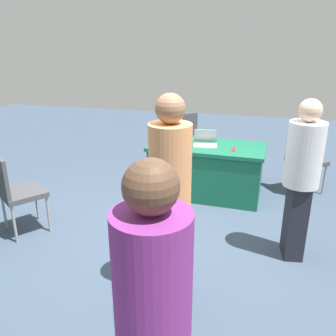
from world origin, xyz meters
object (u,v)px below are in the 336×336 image
(laptop_silver, at_px, (205,143))
(chair_aisle, at_px, (182,136))
(chair_tucked_right, at_px, (303,157))
(yarn_ball, at_px, (176,140))
(person_organiser, at_px, (153,321))
(scissors_red, at_px, (234,149))
(chair_near_front, at_px, (16,189))
(person_attendee_standing, at_px, (170,190))
(person_presenter, at_px, (302,174))
(table_foreground, at_px, (206,170))

(laptop_silver, bearing_deg, chair_aisle, -71.20)
(chair_tucked_right, distance_m, yarn_ball, 1.84)
(person_organiser, height_order, scissors_red, person_organiser)
(chair_tucked_right, xyz_separation_m, chair_aisle, (1.91, -0.69, 0.00))
(chair_near_front, distance_m, person_attendee_standing, 2.05)
(laptop_silver, bearing_deg, chair_tucked_right, -170.39)
(chair_tucked_right, distance_m, scissors_red, 1.10)
(chair_tucked_right, bearing_deg, laptop_silver, -106.75)
(scissors_red, bearing_deg, person_presenter, 30.82)
(chair_tucked_right, relative_size, yarn_ball, 8.33)
(chair_aisle, bearing_deg, yarn_ball, -128.35)
(chair_near_front, height_order, chair_aisle, chair_near_front)
(person_attendee_standing, height_order, scissors_red, person_attendee_standing)
(yarn_ball, bearing_deg, laptop_silver, -174.66)
(scissors_red, bearing_deg, chair_near_front, -57.04)
(table_foreground, height_order, chair_tucked_right, chair_tucked_right)
(laptop_silver, bearing_deg, scissors_red, 158.06)
(yarn_ball, bearing_deg, chair_tucked_right, -165.19)
(chair_near_front, relative_size, person_organiser, 0.56)
(person_presenter, bearing_deg, table_foreground, -148.08)
(chair_tucked_right, height_order, laptop_silver, chair_tucked_right)
(person_presenter, height_order, scissors_red, person_presenter)
(person_attendee_standing, bearing_deg, laptop_silver, -99.66)
(yarn_ball, bearing_deg, chair_near_front, 46.71)
(person_organiser, bearing_deg, table_foreground, -92.06)
(chair_aisle, height_order, person_presenter, person_presenter)
(person_attendee_standing, distance_m, scissors_red, 2.11)
(chair_aisle, distance_m, yarn_ball, 1.19)
(chair_near_front, relative_size, chair_aisle, 1.00)
(chair_aisle, xyz_separation_m, person_attendee_standing, (-0.60, 3.28, 0.44))
(table_foreground, xyz_separation_m, yarn_ball, (0.44, 0.06, 0.42))
(chair_tucked_right, relative_size, person_presenter, 0.58)
(chair_tucked_right, relative_size, person_attendee_standing, 0.54)
(chair_near_front, distance_m, laptop_silver, 2.48)
(table_foreground, bearing_deg, person_attendee_standing, 90.26)
(yarn_ball, bearing_deg, chair_aisle, -82.52)
(person_organiser, distance_m, scissors_red, 3.43)
(person_presenter, bearing_deg, yarn_ball, -137.26)
(chair_near_front, distance_m, person_organiser, 2.93)
(person_organiser, distance_m, laptop_silver, 3.54)
(chair_near_front, xyz_separation_m, person_organiser, (-2.18, 1.92, 0.41))
(chair_near_front, relative_size, laptop_silver, 2.69)
(chair_tucked_right, distance_m, laptop_silver, 1.43)
(chair_tucked_right, height_order, person_attendee_standing, person_attendee_standing)
(chair_tucked_right, distance_m, chair_aisle, 2.03)
(person_presenter, distance_m, scissors_red, 1.41)
(person_presenter, bearing_deg, scissors_red, -156.68)
(chair_near_front, height_order, person_presenter, person_presenter)
(person_presenter, relative_size, yarn_ball, 14.28)
(yarn_ball, height_order, scissors_red, yarn_ball)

